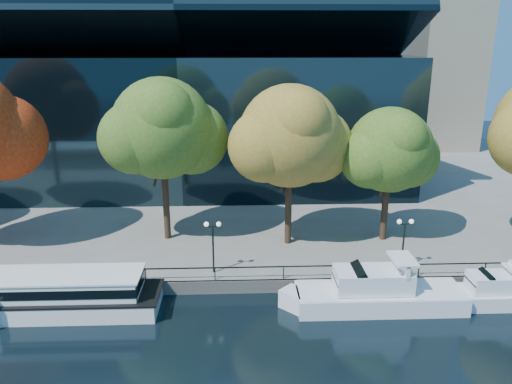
{
  "coord_description": "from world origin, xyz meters",
  "views": [
    {
      "loc": [
        1.7,
        -29.65,
        17.87
      ],
      "look_at": [
        3.17,
        8.0,
        6.19
      ],
      "focal_mm": 35.0,
      "sensor_mm": 36.0,
      "label": 1
    }
  ],
  "objects_px": {
    "cruiser_far": "(494,292)",
    "tree_4": "(391,152)",
    "lamp_2": "(404,232)",
    "tree_3": "(292,138)",
    "cruiser_near": "(373,292)",
    "tree_2": "(164,131)",
    "lamp_1": "(213,235)",
    "tour_boat": "(34,293)"
  },
  "relations": [
    {
      "from": "cruiser_far",
      "to": "tree_4",
      "type": "bearing_deg",
      "value": 117.24
    },
    {
      "from": "cruiser_far",
      "to": "lamp_2",
      "type": "distance_m",
      "value": 7.23
    },
    {
      "from": "cruiser_far",
      "to": "tree_3",
      "type": "relative_size",
      "value": 0.67
    },
    {
      "from": "cruiser_near",
      "to": "tree_3",
      "type": "relative_size",
      "value": 0.95
    },
    {
      "from": "tree_2",
      "to": "lamp_1",
      "type": "distance_m",
      "value": 10.35
    },
    {
      "from": "cruiser_far",
      "to": "tree_3",
      "type": "height_order",
      "value": "tree_3"
    },
    {
      "from": "tree_2",
      "to": "lamp_1",
      "type": "bearing_deg",
      "value": -58.83
    },
    {
      "from": "tree_2",
      "to": "lamp_1",
      "type": "xyz_separation_m",
      "value": [
        4.15,
        -6.86,
        -6.55
      ]
    },
    {
      "from": "lamp_1",
      "to": "cruiser_far",
      "type": "bearing_deg",
      "value": -10.81
    },
    {
      "from": "tree_4",
      "to": "cruiser_near",
      "type": "bearing_deg",
      "value": -110.36
    },
    {
      "from": "cruiser_near",
      "to": "lamp_1",
      "type": "bearing_deg",
      "value": 160.87
    },
    {
      "from": "tour_boat",
      "to": "cruiser_near",
      "type": "distance_m",
      "value": 23.0
    },
    {
      "from": "cruiser_near",
      "to": "lamp_1",
      "type": "xyz_separation_m",
      "value": [
        -11.06,
        3.83,
        2.83
      ]
    },
    {
      "from": "cruiser_near",
      "to": "tour_boat",
      "type": "bearing_deg",
      "value": 179.18
    },
    {
      "from": "tree_3",
      "to": "lamp_1",
      "type": "bearing_deg",
      "value": -139.51
    },
    {
      "from": "cruiser_far",
      "to": "lamp_2",
      "type": "height_order",
      "value": "lamp_2"
    },
    {
      "from": "tour_boat",
      "to": "tree_4",
      "type": "xyz_separation_m",
      "value": [
        26.61,
        9.41,
        7.38
      ]
    },
    {
      "from": "tree_2",
      "to": "tree_3",
      "type": "xyz_separation_m",
      "value": [
        10.45,
        -1.48,
        -0.43
      ]
    },
    {
      "from": "lamp_2",
      "to": "cruiser_far",
      "type": "bearing_deg",
      "value": -34.89
    },
    {
      "from": "tree_3",
      "to": "tree_4",
      "type": "xyz_separation_m",
      "value": [
        8.37,
        0.53,
        -1.3
      ]
    },
    {
      "from": "tree_3",
      "to": "lamp_2",
      "type": "distance_m",
      "value": 11.39
    },
    {
      "from": "tour_boat",
      "to": "cruiser_near",
      "type": "height_order",
      "value": "cruiser_near"
    },
    {
      "from": "lamp_2",
      "to": "tree_2",
      "type": "bearing_deg",
      "value": 159.57
    },
    {
      "from": "tree_2",
      "to": "lamp_1",
      "type": "height_order",
      "value": "tree_2"
    },
    {
      "from": "cruiser_near",
      "to": "lamp_1",
      "type": "height_order",
      "value": "lamp_1"
    },
    {
      "from": "cruiser_far",
      "to": "lamp_2",
      "type": "bearing_deg",
      "value": 145.11
    },
    {
      "from": "lamp_1",
      "to": "cruiser_near",
      "type": "bearing_deg",
      "value": -19.13
    },
    {
      "from": "tree_4",
      "to": "lamp_2",
      "type": "height_order",
      "value": "tree_4"
    },
    {
      "from": "cruiser_far",
      "to": "tour_boat",
      "type": "bearing_deg",
      "value": 179.56
    },
    {
      "from": "tree_2",
      "to": "tree_4",
      "type": "height_order",
      "value": "tree_2"
    },
    {
      "from": "cruiser_far",
      "to": "tree_2",
      "type": "height_order",
      "value": "tree_2"
    },
    {
      "from": "tree_2",
      "to": "tour_boat",
      "type": "bearing_deg",
      "value": -126.91
    },
    {
      "from": "tour_boat",
      "to": "tree_3",
      "type": "height_order",
      "value": "tree_3"
    },
    {
      "from": "cruiser_near",
      "to": "lamp_2",
      "type": "distance_m",
      "value": 5.75
    },
    {
      "from": "cruiser_near",
      "to": "cruiser_far",
      "type": "bearing_deg",
      "value": 0.55
    },
    {
      "from": "cruiser_far",
      "to": "tree_4",
      "type": "relative_size",
      "value": 0.78
    },
    {
      "from": "tree_3",
      "to": "tree_4",
      "type": "distance_m",
      "value": 8.49
    },
    {
      "from": "tree_4",
      "to": "lamp_1",
      "type": "relative_size",
      "value": 2.86
    },
    {
      "from": "tour_boat",
      "to": "cruiser_near",
      "type": "bearing_deg",
      "value": -0.82
    },
    {
      "from": "lamp_1",
      "to": "lamp_2",
      "type": "xyz_separation_m",
      "value": [
        14.27,
        0.0,
        0.0
      ]
    },
    {
      "from": "tree_4",
      "to": "lamp_2",
      "type": "distance_m",
      "value": 7.63
    },
    {
      "from": "tree_3",
      "to": "tour_boat",
      "type": "bearing_deg",
      "value": -154.02
    }
  ]
}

